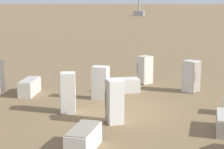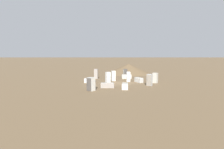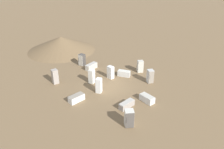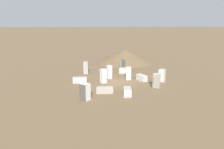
{
  "view_description": "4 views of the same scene",
  "coord_description": "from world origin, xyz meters",
  "px_view_note": "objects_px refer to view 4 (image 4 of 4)",
  "views": [
    {
      "loc": [
        3.0,
        -15.17,
        4.63
      ],
      "look_at": [
        -0.23,
        -1.24,
        1.81
      ],
      "focal_mm": 60.0,
      "sensor_mm": 36.0,
      "label": 1
    },
    {
      "loc": [
        26.61,
        -1.69,
        4.14
      ],
      "look_at": [
        1.29,
        -1.09,
        1.45
      ],
      "focal_mm": 28.0,
      "sensor_mm": 36.0,
      "label": 2
    },
    {
      "loc": [
        15.39,
        -15.65,
        12.66
      ],
      "look_at": [
        -0.34,
        0.72,
        1.2
      ],
      "focal_mm": 35.0,
      "sensor_mm": 36.0,
      "label": 3
    },
    {
      "loc": [
        25.61,
        -3.05,
        6.98
      ],
      "look_at": [
        1.05,
        -0.72,
        1.25
      ],
      "focal_mm": 35.0,
      "sensor_mm": 36.0,
      "label": 4
    }
  ],
  "objects_px": {
    "discarded_fridge_9": "(125,70)",
    "discarded_fridge_11": "(80,80)",
    "discarded_fridge_5": "(128,73)",
    "discarded_fridge_4": "(122,65)",
    "discarded_fridge_3": "(127,92)",
    "discarded_fridge_0": "(86,68)",
    "discarded_fridge_12": "(142,78)",
    "discarded_fridge_7": "(105,90)",
    "discarded_fridge_8": "(162,75)",
    "discarded_fridge_10": "(156,81)",
    "discarded_fridge_1": "(85,92)",
    "discarded_fridge_6": "(109,72)",
    "discarded_fridge_2": "(103,76)"
  },
  "relations": [
    {
      "from": "discarded_fridge_8",
      "to": "discarded_fridge_9",
      "type": "bearing_deg",
      "value": 72.67
    },
    {
      "from": "discarded_fridge_4",
      "to": "discarded_fridge_8",
      "type": "distance_m",
      "value": 8.15
    },
    {
      "from": "discarded_fridge_2",
      "to": "discarded_fridge_12",
      "type": "distance_m",
      "value": 4.94
    },
    {
      "from": "discarded_fridge_0",
      "to": "discarded_fridge_1",
      "type": "height_order",
      "value": "discarded_fridge_0"
    },
    {
      "from": "discarded_fridge_4",
      "to": "discarded_fridge_5",
      "type": "relative_size",
      "value": 1.02
    },
    {
      "from": "discarded_fridge_5",
      "to": "discarded_fridge_7",
      "type": "relative_size",
      "value": 0.91
    },
    {
      "from": "discarded_fridge_5",
      "to": "discarded_fridge_9",
      "type": "relative_size",
      "value": 0.87
    },
    {
      "from": "discarded_fridge_4",
      "to": "discarded_fridge_12",
      "type": "relative_size",
      "value": 0.96
    },
    {
      "from": "discarded_fridge_8",
      "to": "discarded_fridge_11",
      "type": "xyz_separation_m",
      "value": [
        -0.48,
        -10.09,
        -0.42
      ]
    },
    {
      "from": "discarded_fridge_0",
      "to": "discarded_fridge_12",
      "type": "xyz_separation_m",
      "value": [
        4.66,
        7.05,
        -0.52
      ]
    },
    {
      "from": "discarded_fridge_4",
      "to": "discarded_fridge_12",
      "type": "xyz_separation_m",
      "value": [
        6.42,
        1.54,
        -0.45
      ]
    },
    {
      "from": "discarded_fridge_4",
      "to": "discarded_fridge_9",
      "type": "xyz_separation_m",
      "value": [
        1.88,
        0.07,
        -0.43
      ]
    },
    {
      "from": "discarded_fridge_1",
      "to": "discarded_fridge_3",
      "type": "height_order",
      "value": "discarded_fridge_1"
    },
    {
      "from": "discarded_fridge_8",
      "to": "discarded_fridge_6",
      "type": "bearing_deg",
      "value": 106.3
    },
    {
      "from": "discarded_fridge_10",
      "to": "discarded_fridge_0",
      "type": "bearing_deg",
      "value": -13.54
    },
    {
      "from": "discarded_fridge_10",
      "to": "discarded_fridge_12",
      "type": "xyz_separation_m",
      "value": [
        -3.34,
        -0.89,
        -0.45
      ]
    },
    {
      "from": "discarded_fridge_4",
      "to": "discarded_fridge_3",
      "type": "bearing_deg",
      "value": 164.84
    },
    {
      "from": "discarded_fridge_5",
      "to": "discarded_fridge_8",
      "type": "xyz_separation_m",
      "value": [
        1.55,
        3.95,
        -0.01
      ]
    },
    {
      "from": "discarded_fridge_7",
      "to": "discarded_fridge_11",
      "type": "height_order",
      "value": "discarded_fridge_11"
    },
    {
      "from": "discarded_fridge_7",
      "to": "discarded_fridge_9",
      "type": "height_order",
      "value": "discarded_fridge_9"
    },
    {
      "from": "discarded_fridge_0",
      "to": "discarded_fridge_3",
      "type": "relative_size",
      "value": 1.08
    },
    {
      "from": "discarded_fridge_1",
      "to": "discarded_fridge_11",
      "type": "bearing_deg",
      "value": -42.94
    },
    {
      "from": "discarded_fridge_7",
      "to": "discarded_fridge_8",
      "type": "relative_size",
      "value": 1.12
    },
    {
      "from": "discarded_fridge_1",
      "to": "discarded_fridge_11",
      "type": "distance_m",
      "value": 6.43
    },
    {
      "from": "discarded_fridge_6",
      "to": "discarded_fridge_9",
      "type": "distance_m",
      "value": 3.89
    },
    {
      "from": "discarded_fridge_3",
      "to": "discarded_fridge_9",
      "type": "relative_size",
      "value": 0.9
    },
    {
      "from": "discarded_fridge_0",
      "to": "discarded_fridge_4",
      "type": "bearing_deg",
      "value": 27.27
    },
    {
      "from": "discarded_fridge_5",
      "to": "discarded_fridge_6",
      "type": "xyz_separation_m",
      "value": [
        -0.78,
        -2.43,
        0.06
      ]
    },
    {
      "from": "discarded_fridge_3",
      "to": "discarded_fridge_9",
      "type": "distance_m",
      "value": 10.13
    },
    {
      "from": "discarded_fridge_5",
      "to": "discarded_fridge_9",
      "type": "xyz_separation_m",
      "value": [
        -3.71,
        0.08,
        -0.41
      ]
    },
    {
      "from": "discarded_fridge_9",
      "to": "discarded_fridge_11",
      "type": "bearing_deg",
      "value": 120.2
    },
    {
      "from": "discarded_fridge_3",
      "to": "discarded_fridge_5",
      "type": "height_order",
      "value": "discarded_fridge_5"
    },
    {
      "from": "discarded_fridge_12",
      "to": "discarded_fridge_7",
      "type": "bearing_deg",
      "value": -160.54
    },
    {
      "from": "discarded_fridge_5",
      "to": "discarded_fridge_0",
      "type": "bearing_deg",
      "value": -122.99
    },
    {
      "from": "discarded_fridge_9",
      "to": "discarded_fridge_11",
      "type": "distance_m",
      "value": 7.85
    },
    {
      "from": "discarded_fridge_5",
      "to": "discarded_fridge_8",
      "type": "distance_m",
      "value": 4.24
    },
    {
      "from": "discarded_fridge_1",
      "to": "discarded_fridge_5",
      "type": "distance_m",
      "value": 9.16
    },
    {
      "from": "discarded_fridge_4",
      "to": "discarded_fridge_12",
      "type": "bearing_deg",
      "value": -176.01
    },
    {
      "from": "discarded_fridge_9",
      "to": "discarded_fridge_11",
      "type": "height_order",
      "value": "discarded_fridge_9"
    },
    {
      "from": "discarded_fridge_6",
      "to": "discarded_fridge_7",
      "type": "bearing_deg",
      "value": -115.62
    },
    {
      "from": "discarded_fridge_8",
      "to": "discarded_fridge_3",
      "type": "bearing_deg",
      "value": 169.52
    },
    {
      "from": "discarded_fridge_0",
      "to": "discarded_fridge_7",
      "type": "height_order",
      "value": "discarded_fridge_0"
    },
    {
      "from": "discarded_fridge_4",
      "to": "discarded_fridge_5",
      "type": "distance_m",
      "value": 5.59
    },
    {
      "from": "discarded_fridge_4",
      "to": "discarded_fridge_11",
      "type": "height_order",
      "value": "discarded_fridge_4"
    },
    {
      "from": "discarded_fridge_11",
      "to": "discarded_fridge_8",
      "type": "bearing_deg",
      "value": -90.89
    },
    {
      "from": "discarded_fridge_2",
      "to": "discarded_fridge_11",
      "type": "height_order",
      "value": "discarded_fridge_2"
    },
    {
      "from": "discarded_fridge_1",
      "to": "discarded_fridge_6",
      "type": "xyz_separation_m",
      "value": [
        -8.21,
        2.92,
        0.06
      ]
    },
    {
      "from": "discarded_fridge_9",
      "to": "discarded_fridge_11",
      "type": "relative_size",
      "value": 1.09
    },
    {
      "from": "discarded_fridge_4",
      "to": "discarded_fridge_8",
      "type": "height_order",
      "value": "discarded_fridge_4"
    },
    {
      "from": "discarded_fridge_3",
      "to": "discarded_fridge_6",
      "type": "distance_m",
      "value": 7.25
    }
  ]
}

